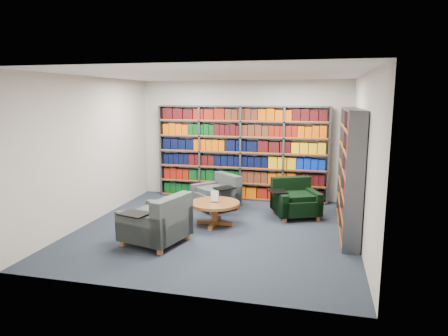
% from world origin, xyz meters
% --- Properties ---
extents(room_shell, '(5.02, 5.02, 2.82)m').
position_xyz_m(room_shell, '(0.00, 0.00, 1.40)').
color(room_shell, '#1D2231').
rests_on(room_shell, ground).
extents(bookshelf_back, '(4.00, 0.28, 2.20)m').
position_xyz_m(bookshelf_back, '(0.00, 2.34, 1.10)').
color(bookshelf_back, '#47494F').
rests_on(bookshelf_back, ground).
extents(bookshelf_right, '(0.28, 2.50, 2.20)m').
position_xyz_m(bookshelf_right, '(2.34, 0.60, 1.10)').
color(bookshelf_right, '#47494F').
rests_on(bookshelf_right, ground).
extents(chair_teal_left, '(1.15, 1.15, 0.74)m').
position_xyz_m(chair_teal_left, '(-0.30, 1.39, 0.30)').
color(chair_teal_left, '#081B34').
rests_on(chair_teal_left, ground).
extents(chair_green_right, '(1.12, 1.10, 0.76)m').
position_xyz_m(chair_green_right, '(1.33, 1.24, 0.31)').
color(chair_green_right, black).
rests_on(chair_green_right, ground).
extents(chair_teal_front, '(1.12, 1.20, 0.84)m').
position_xyz_m(chair_teal_front, '(-0.73, -0.93, 0.34)').
color(chair_teal_front, '#081B34').
rests_on(chair_teal_front, ground).
extents(coffee_table, '(0.95, 0.95, 0.67)m').
position_xyz_m(coffee_table, '(-0.10, 0.25, 0.36)').
color(coffee_table, olive).
rests_on(coffee_table, ground).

